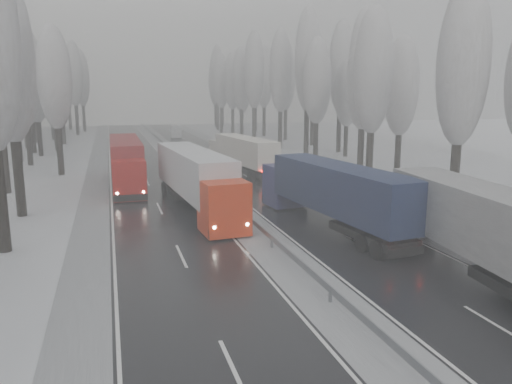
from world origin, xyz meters
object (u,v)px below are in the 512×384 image
truck_red_white (197,177)px  truck_red_red (126,159)px  truck_grey_tarp (472,222)px  truck_blue_box (330,190)px  box_truck_distant (176,131)px  truck_cream_box (241,152)px

truck_red_white → truck_red_red: (-4.71, 12.37, -0.04)m
truck_grey_tarp → truck_red_white: (-10.76, 16.73, 0.05)m
truck_red_red → truck_red_white: bearing=-69.1°
truck_blue_box → box_truck_distant: 71.54m
truck_cream_box → box_truck_distant: 47.30m
truck_grey_tarp → box_truck_distant: bearing=98.5°
truck_blue_box → truck_red_red: (-12.39, 19.31, 0.08)m
truck_grey_tarp → box_truck_distant: truck_grey_tarp is taller
truck_blue_box → truck_red_white: 10.34m
truck_blue_box → box_truck_distant: (-0.86, 71.53, -1.24)m
truck_blue_box → truck_red_red: bearing=115.8°
box_truck_distant → truck_red_white: size_ratio=0.39×
truck_cream_box → truck_blue_box: bearing=-97.6°
truck_cream_box → truck_red_red: 13.65m
truck_red_red → truck_cream_box: bearing=21.3°
truck_red_red → truck_blue_box: bearing=-57.2°
truck_grey_tarp → truck_red_red: size_ratio=1.00×
truck_cream_box → truck_red_red: size_ratio=0.91×
truck_cream_box → truck_red_white: size_ratio=0.89×
truck_blue_box → truck_red_white: bearing=131.0°
truck_grey_tarp → truck_red_red: bearing=123.7°
box_truck_distant → truck_red_red: 53.50m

